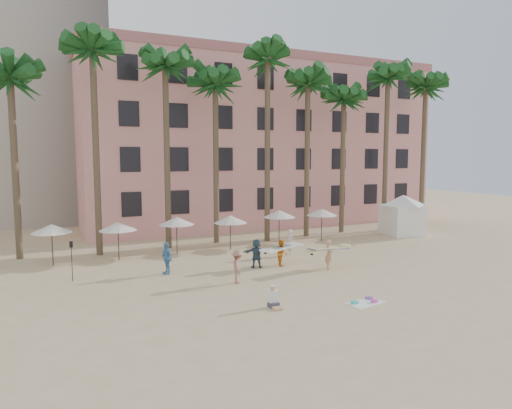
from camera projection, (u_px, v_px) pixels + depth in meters
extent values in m
plane|color=#D1B789|center=(341.00, 294.00, 22.83)|extent=(120.00, 120.00, 0.00)
cube|color=pink|center=(254.00, 145.00, 48.39)|extent=(35.00, 14.00, 16.00)
cylinder|color=brown|center=(15.00, 169.00, 29.97)|extent=(0.44, 0.44, 12.00)
cylinder|color=brown|center=(96.00, 154.00, 31.04)|extent=(0.44, 0.44, 14.00)
cylinder|color=brown|center=(167.00, 158.00, 33.60)|extent=(0.44, 0.44, 13.50)
cylinder|color=brown|center=(216.00, 164.00, 35.76)|extent=(0.44, 0.44, 12.50)
cylinder|color=brown|center=(267.00, 151.00, 36.42)|extent=(0.44, 0.44, 14.50)
cylinder|color=brown|center=(307.00, 160.00, 38.61)|extent=(0.44, 0.44, 13.00)
cylinder|color=brown|center=(343.00, 166.00, 40.78)|extent=(0.44, 0.44, 12.00)
cylinder|color=brown|center=(386.00, 155.00, 41.43)|extent=(0.44, 0.44, 14.00)
cylinder|color=brown|center=(423.00, 157.00, 43.99)|extent=(0.44, 0.44, 13.50)
cylinder|color=#332B23|center=(52.00, 246.00, 28.59)|extent=(0.07, 0.07, 2.50)
cone|color=white|center=(52.00, 229.00, 28.47)|extent=(2.50, 2.50, 0.55)
cylinder|color=#332B23|center=(118.00, 242.00, 30.17)|extent=(0.07, 0.07, 2.40)
cone|color=white|center=(118.00, 226.00, 30.06)|extent=(2.50, 2.50, 0.55)
cylinder|color=#332B23|center=(177.00, 236.00, 32.00)|extent=(0.07, 0.07, 2.50)
cone|color=white|center=(177.00, 221.00, 31.89)|extent=(2.50, 2.50, 0.55)
cylinder|color=#332B23|center=(230.00, 233.00, 33.58)|extent=(0.07, 0.07, 2.40)
cone|color=white|center=(230.00, 219.00, 33.47)|extent=(2.50, 2.50, 0.55)
cylinder|color=#332B23|center=(279.00, 229.00, 35.14)|extent=(0.07, 0.07, 2.60)
cone|color=white|center=(279.00, 214.00, 35.02)|extent=(2.50, 2.50, 0.55)
cylinder|color=#332B23|center=(322.00, 226.00, 36.99)|extent=(0.07, 0.07, 2.50)
cone|color=white|center=(322.00, 212.00, 36.88)|extent=(2.50, 2.50, 0.55)
cube|color=white|center=(402.00, 220.00, 39.95)|extent=(3.40, 3.40, 2.60)
cone|color=white|center=(403.00, 200.00, 39.77)|extent=(5.10, 5.10, 0.90)
cube|color=white|center=(365.00, 303.00, 21.35)|extent=(1.95, 1.30, 0.02)
cube|color=#2BBE9D|center=(355.00, 302.00, 21.22)|extent=(0.34, 0.30, 0.10)
cube|color=#E53FBC|center=(374.00, 301.00, 21.41)|extent=(0.31, 0.27, 0.12)
cube|color=purple|center=(369.00, 298.00, 21.93)|extent=(0.31, 0.34, 0.08)
imported|color=tan|center=(329.00, 254.00, 27.78)|extent=(0.70, 0.79, 1.82)
cube|color=#DFDE8B|center=(329.00, 248.00, 27.74)|extent=(3.02, 1.39, 0.35)
imported|color=orange|center=(282.00, 253.00, 28.66)|extent=(0.82, 0.94, 1.64)
cube|color=white|center=(282.00, 247.00, 28.63)|extent=(2.89, 1.49, 0.29)
imported|color=#4D8AB5|center=(167.00, 258.00, 26.53)|extent=(0.67, 1.18, 1.90)
imported|color=beige|center=(289.00, 243.00, 31.51)|extent=(0.46, 0.68, 1.82)
imported|color=#A66B58|center=(238.00, 267.00, 24.64)|extent=(0.99, 1.32, 1.81)
imported|color=#334B5A|center=(256.00, 253.00, 28.06)|extent=(1.75, 0.99, 1.80)
cylinder|color=black|center=(72.00, 262.00, 25.01)|extent=(0.04, 0.04, 2.10)
cube|color=black|center=(71.00, 244.00, 24.91)|extent=(0.18, 0.03, 0.35)
cube|color=#3F3F4C|center=(273.00, 305.00, 20.74)|extent=(0.44, 0.41, 0.24)
cube|color=tan|center=(277.00, 308.00, 20.43)|extent=(0.39, 0.44, 0.12)
cube|color=white|center=(273.00, 296.00, 20.74)|extent=(0.43, 0.26, 0.54)
sphere|color=tan|center=(273.00, 288.00, 20.70)|extent=(0.24, 0.24, 0.24)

